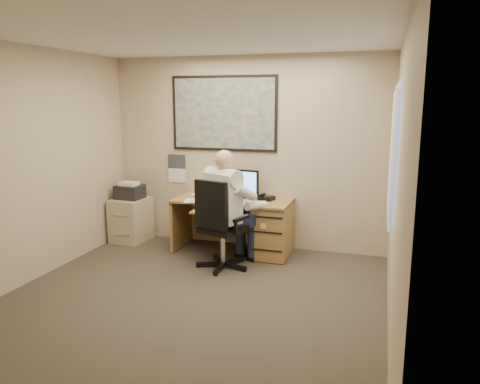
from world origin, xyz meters
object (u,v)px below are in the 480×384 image
(filing_cabinet, at_px, (131,216))
(office_chair, at_px, (223,243))
(person, at_px, (224,209))
(desk, at_px, (257,222))

(filing_cabinet, bearing_deg, office_chair, -19.49)
(filing_cabinet, xyz_separation_m, person, (1.70, -0.64, 0.36))
(office_chair, distance_m, person, 0.42)
(person, bearing_deg, desk, 93.88)
(desk, relative_size, office_chair, 1.40)
(desk, xyz_separation_m, person, (-0.26, -0.62, 0.30))
(desk, height_order, office_chair, same)
(desk, bearing_deg, office_chair, -109.36)
(filing_cabinet, distance_m, person, 1.85)
(filing_cabinet, bearing_deg, person, -17.29)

